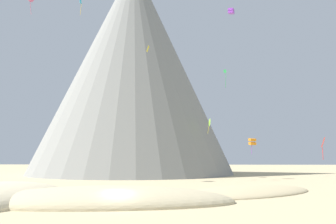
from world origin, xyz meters
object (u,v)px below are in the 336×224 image
kite_violet_high (231,11)px  kite_red_low (323,144)px  rock_massif (138,77)px  kite_yellow_high (148,49)px  kite_lime_low (209,123)px  kite_orange_low (252,142)px  bush_ridge_crest (32,196)px  bush_near_left (150,202)px  kite_cyan_high (80,2)px  kite_green_high (225,75)px

kite_violet_high → kite_red_low: 49.61m
rock_massif → kite_violet_high: size_ratio=46.03×
kite_yellow_high → rock_massif: bearing=65.2°
kite_red_low → kite_lime_low: (-14.53, 34.68, 6.50)m
kite_yellow_high → kite_orange_low: bearing=-19.2°
kite_orange_low → bush_ridge_crest: bearing=-144.0°
bush_near_left → kite_cyan_high: size_ratio=0.64×
kite_orange_low → kite_green_high: bearing=101.5°
rock_massif → kite_red_low: (34.35, -52.21, -21.75)m
kite_orange_low → kite_lime_low: size_ratio=0.99×
kite_green_high → rock_massif: bearing=35.9°
kite_red_low → kite_cyan_high: bearing=139.3°
bush_near_left → kite_lime_low: bearing=79.6°
bush_ridge_crest → kite_red_low: (38.71, 11.50, 6.52)m
kite_orange_low → kite_violet_high: bearing=111.3°
bush_near_left → kite_violet_high: 67.73m
kite_violet_high → kite_green_high: bearing=-139.2°
bush_ridge_crest → kite_violet_high: (30.07, 45.89, 41.21)m
kite_yellow_high → kite_lime_low: size_ratio=0.36×
rock_massif → bush_near_left: bearing=-81.5°
bush_near_left → kite_cyan_high: (-19.23, 38.23, 38.44)m
kite_green_high → kite_red_low: bearing=168.0°
kite_cyan_high → kite_green_high: bearing=176.8°
kite_yellow_high → kite_orange_low: 31.56m
bush_ridge_crest → kite_green_high: size_ratio=0.36×
bush_near_left → kite_orange_low: bearing=67.9°
kite_red_low → kite_orange_low: bearing=85.0°
kite_red_low → kite_orange_low: size_ratio=0.90×
bush_near_left → kite_green_high: 63.65m
bush_ridge_crest → kite_green_high: 63.87m
bush_ridge_crest → kite_yellow_high: (10.26, 33.97, 28.15)m
kite_violet_high → kite_yellow_high: bearing=-32.6°
kite_green_high → kite_lime_low: bearing=108.4°
rock_massif → kite_cyan_high: size_ratio=19.85×
kite_yellow_high → kite_lime_low: (13.92, 12.20, -15.13)m
bush_near_left → kite_red_low: (24.04, 17.15, 6.44)m
bush_near_left → kite_violet_high: size_ratio=1.49×
rock_massif → kite_red_low: 66.18m
kite_violet_high → kite_orange_low: (3.54, -4.88, -33.10)m
bush_ridge_crest → rock_massif: 69.83m
kite_green_high → kite_lime_low: size_ratio=1.31×
kite_green_high → kite_orange_low: kite_green_high is taller
kite_green_high → kite_red_low: 44.90m
kite_yellow_high → kite_green_high: (18.56, 16.78, -2.23)m
rock_massif → kite_green_high: (24.47, -12.95, -2.34)m
bush_near_left → kite_green_high: size_ratio=0.54×
kite_violet_high → kite_cyan_high: 37.21m
kite_lime_low → kite_green_high: bearing=126.4°
kite_red_low → kite_orange_low: (-5.10, 29.51, 1.60)m
bush_near_left → kite_lime_low: size_ratio=0.71×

